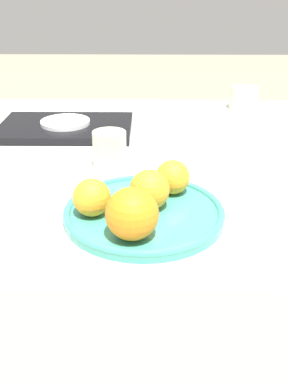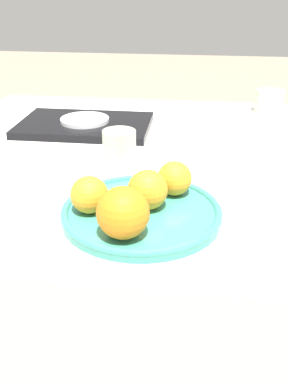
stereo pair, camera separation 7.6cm
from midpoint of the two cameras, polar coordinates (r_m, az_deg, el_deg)
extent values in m
cube|color=silver|center=(1.24, 7.72, -12.04)|extent=(1.30, 0.99, 0.75)
cylinder|color=teal|center=(0.78, 2.79, -2.89)|extent=(0.28, 0.28, 0.01)
torus|color=teal|center=(0.78, 2.80, -2.42)|extent=(0.28, 0.28, 0.01)
sphere|color=orange|center=(0.68, 0.86, -2.77)|extent=(0.08, 0.08, 0.08)
sphere|color=orange|center=(0.77, 3.62, 0.20)|extent=(0.07, 0.07, 0.07)
sphere|color=orange|center=(0.82, 6.84, 1.65)|extent=(0.06, 0.06, 0.06)
sphere|color=orange|center=(0.76, -3.81, -0.44)|extent=(0.06, 0.06, 0.06)
cube|color=black|center=(1.23, -5.55, 8.40)|extent=(0.35, 0.23, 0.02)
cylinder|color=white|center=(1.23, -5.58, 9.07)|extent=(0.13, 0.13, 0.01)
cylinder|color=beige|center=(0.97, -0.65, 5.42)|extent=(0.07, 0.07, 0.08)
cylinder|color=beige|center=(1.43, 17.30, 10.90)|extent=(0.09, 0.09, 0.07)
camera|label=1|loc=(0.04, -87.14, 1.42)|focal=42.00mm
camera|label=2|loc=(0.04, 92.86, -1.42)|focal=42.00mm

